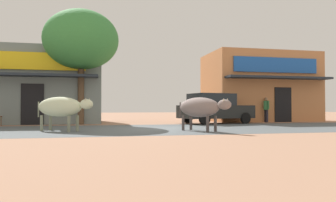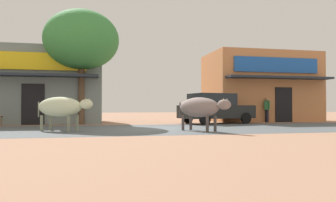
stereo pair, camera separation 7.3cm
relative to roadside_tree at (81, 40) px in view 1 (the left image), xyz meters
name	(u,v)px [view 1 (the left image)]	position (x,y,z in m)	size (l,w,h in m)	color
ground	(155,129)	(3.21, -4.19, -4.43)	(80.00, 80.00, 0.00)	#A4785D
asphalt_road	(155,129)	(3.21, -4.19, -4.42)	(72.00, 6.18, 0.00)	#51585C
storefront_left_cafe	(28,86)	(-3.02, 2.10, -2.33)	(8.14, 4.96, 4.18)	gray
storefront_right_club	(259,87)	(11.35, 2.10, -2.21)	(6.85, 4.96, 4.41)	#C87F4D
roadside_tree	(81,40)	(0.00, 0.00, 0.00)	(3.90, 3.90, 6.00)	brown
parked_hatchback_car	(215,108)	(7.15, -0.68, -3.58)	(4.34, 2.69, 1.64)	black
cow_near_brown	(61,107)	(-0.45, -4.67, -3.52)	(2.34, 2.00, 1.29)	beige
cow_far_dark	(200,108)	(4.67, -5.73, -3.54)	(1.61, 2.34, 1.27)	gray
pedestrian_by_shop	(266,108)	(10.65, -0.01, -3.57)	(0.43, 0.61, 1.48)	#262633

